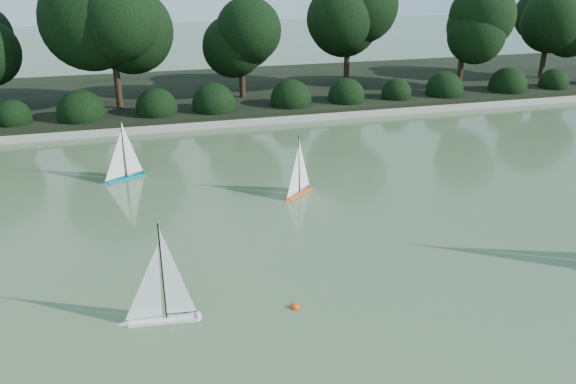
{
  "coord_description": "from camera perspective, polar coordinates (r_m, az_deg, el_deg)",
  "views": [
    {
      "loc": [
        -2.51,
        -7.15,
        4.6
      ],
      "look_at": [
        -0.01,
        1.93,
        0.7
      ],
      "focal_mm": 35.0,
      "sensor_mm": 36.0,
      "label": 1
    }
  ],
  "objects": [
    {
      "name": "tree_line",
      "position": [
        19.06,
        -4.17,
        16.56
      ],
      "size": [
        26.31,
        3.93,
        4.39
      ],
      "color": "black",
      "rests_on": "ground"
    },
    {
      "name": "sailboat_teal",
      "position": [
        13.14,
        -16.6,
        2.12
      ],
      "size": [
        1.04,
        0.58,
        1.48
      ],
      "color": "#007A88",
      "rests_on": "ground"
    },
    {
      "name": "ground",
      "position": [
        8.87,
        3.42,
        -8.8
      ],
      "size": [
        80.0,
        80.0,
        0.0
      ],
      "primitive_type": "plane",
      "color": "#32462A",
      "rests_on": "ground"
    },
    {
      "name": "race_buoy",
      "position": [
        8.19,
        0.71,
        -11.67
      ],
      "size": [
        0.14,
        0.14,
        0.14
      ],
      "primitive_type": "sphere",
      "color": "red",
      "rests_on": "ground"
    },
    {
      "name": "pond_coping",
      "position": [
        16.96,
        -6.37,
        6.95
      ],
      "size": [
        40.0,
        0.35,
        0.18
      ],
      "primitive_type": "cube",
      "color": "gray",
      "rests_on": "ground"
    },
    {
      "name": "shrub_hedge",
      "position": [
        17.73,
        -6.91,
        8.81
      ],
      "size": [
        29.1,
        1.1,
        1.1
      ],
      "color": "black",
      "rests_on": "ground"
    },
    {
      "name": "far_bank",
      "position": [
        20.79,
        -8.23,
        9.93
      ],
      "size": [
        40.0,
        8.0,
        0.3
      ],
      "primitive_type": "cube",
      "color": "black",
      "rests_on": "ground"
    },
    {
      "name": "sailboat_orange",
      "position": [
        11.75,
        0.92,
        0.59
      ],
      "size": [
        0.85,
        0.72,
        1.36
      ],
      "color": "#D3571E",
      "rests_on": "ground"
    },
    {
      "name": "sailboat_white_a",
      "position": [
        7.99,
        -13.3,
        -11.23
      ],
      "size": [
        1.16,
        0.3,
        1.57
      ],
      "color": "white",
      "rests_on": "ground"
    }
  ]
}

